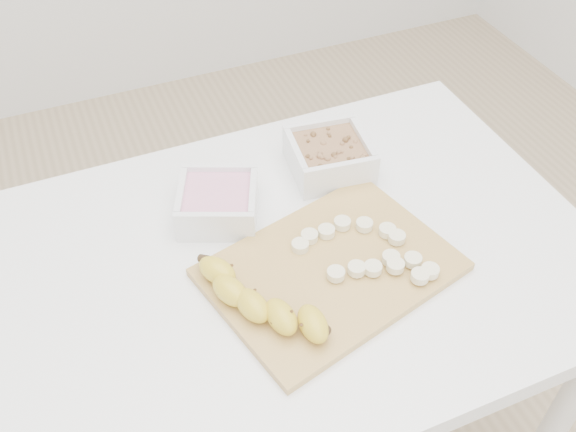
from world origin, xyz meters
name	(u,v)px	position (x,y,z in m)	size (l,w,h in m)	color
table	(295,290)	(0.00, 0.00, 0.65)	(1.00, 0.70, 0.75)	white
bowl_yogurt	(218,202)	(-0.09, 0.14, 0.78)	(0.17, 0.17, 0.06)	white
bowl_granola	(329,155)	(0.14, 0.17, 0.78)	(0.16, 0.16, 0.07)	white
cutting_board	(331,269)	(0.04, -0.06, 0.76)	(0.37, 0.27, 0.01)	tan
banana	(263,301)	(-0.09, -0.10, 0.78)	(0.06, 0.23, 0.04)	gold
banana_slices	(369,251)	(0.10, -0.06, 0.77)	(0.19, 0.18, 0.02)	beige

